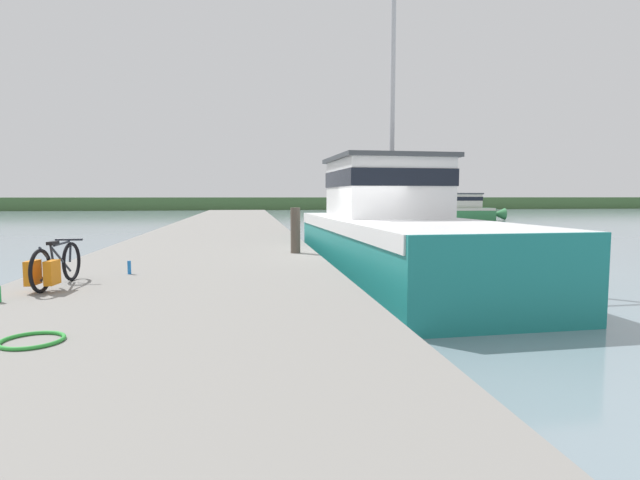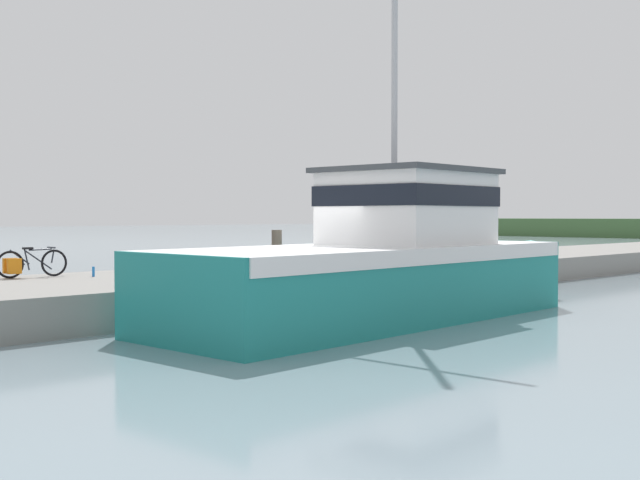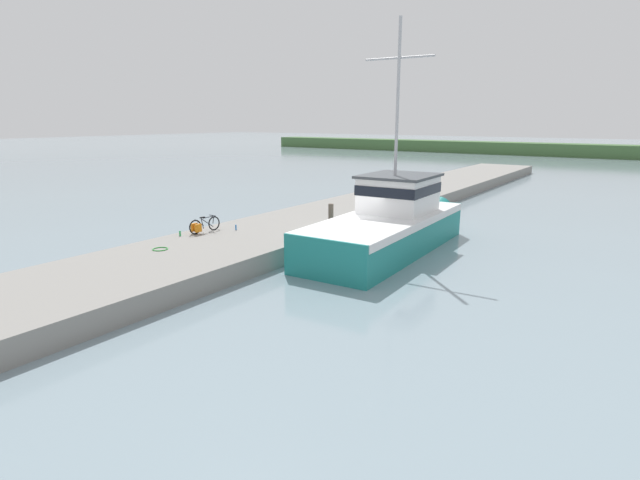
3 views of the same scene
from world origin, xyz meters
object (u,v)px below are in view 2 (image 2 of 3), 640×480
Objects in this scene: bicycle_touring at (26,264)px; mooring_post at (277,254)px; fishing_boat_main at (387,262)px; water_bottle_on_curb at (93,272)px.

bicycle_touring is 6.02m from mooring_post.
fishing_boat_main is at bearing 40.15° from bicycle_touring.
mooring_post reaches higher than water_bottle_on_curb.
bicycle_touring is (-7.01, -5.08, -0.13)m from fishing_boat_main.
bicycle_touring is 1.58m from water_bottle_on_curb.
water_bottle_on_curb is at bearing -150.87° from fishing_boat_main.
fishing_boat_main is 7.23m from water_bottle_on_curb.
water_bottle_on_curb is (-3.36, -2.99, -0.45)m from mooring_post.
mooring_post is at bearing -166.88° from fishing_boat_main.
water_bottle_on_curb is at bearing 61.50° from bicycle_touring.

